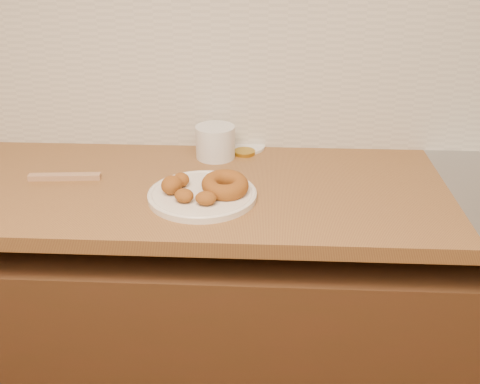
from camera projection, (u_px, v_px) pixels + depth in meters
The scene contains 10 objects.
base_cabinet at pixel (261, 332), 1.77m from camera, with size 3.60×0.60×0.77m, color #4B2A18.
butcher_block at pixel (34, 187), 1.58m from camera, with size 2.30×0.62×0.04m, color olive.
backsplash at pixel (268, 52), 1.68m from camera, with size 3.60×0.02×0.60m, color beige.
donut_plate at pixel (202, 195), 1.47m from camera, with size 0.28×0.28×0.02m, color white.
ring_donut at pixel (225, 185), 1.46m from camera, with size 0.12×0.12×0.04m, color #9D5518.
fried_dough_chunks at pixel (183, 189), 1.44m from camera, with size 0.16×0.16×0.05m.
plastic_tub at pixel (215, 142), 1.70m from camera, with size 0.12×0.12×0.10m, color silver.
tub_lid at pixel (243, 146), 1.79m from camera, with size 0.14×0.14×0.01m, color white.
brass_jar_lid at pixel (245, 152), 1.74m from camera, with size 0.07×0.07×0.01m, color gold.
wooden_utensil at pixel (65, 177), 1.57m from camera, with size 0.20×0.02×0.02m, color #AA7D5A.
Camera 1 is at (0.00, 0.30, 1.56)m, focal length 42.00 mm.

